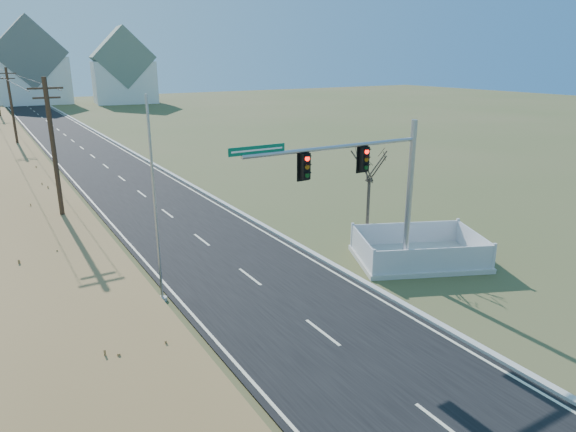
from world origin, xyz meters
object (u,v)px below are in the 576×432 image
object	(u,v)px
traffic_signal_mast	(378,188)
flagpole	(157,224)
fence_enclosure	(418,256)
bare_tree	(370,163)
open_sign	(386,263)

from	to	relation	value
traffic_signal_mast	flagpole	size ratio (longest dim) A/B	1.07
fence_enclosure	bare_tree	xyz separation A→B (m)	(-0.81, 3.14, 4.35)
open_sign	traffic_signal_mast	bearing A→B (deg)	-151.47
traffic_signal_mast	fence_enclosure	size ratio (longest dim) A/B	1.25
fence_enclosure	open_sign	bearing A→B (deg)	-154.61
fence_enclosure	bare_tree	bearing A→B (deg)	128.07
open_sign	flagpole	xyz separation A→B (m)	(-10.45, 2.45, 3.08)
flagpole	fence_enclosure	bearing A→B (deg)	-10.66
open_sign	bare_tree	distance (m)	5.51
traffic_signal_mast	flagpole	distance (m)	9.57
open_sign	flagpole	size ratio (longest dim) A/B	0.08
flagpole	traffic_signal_mast	bearing A→B (deg)	-20.34
traffic_signal_mast	bare_tree	distance (m)	5.02
traffic_signal_mast	open_sign	bearing A→B (deg)	29.58
fence_enclosure	traffic_signal_mast	bearing A→B (deg)	-142.52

